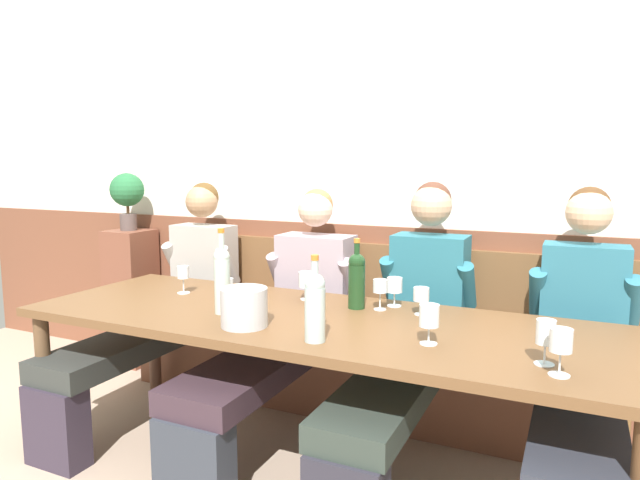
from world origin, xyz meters
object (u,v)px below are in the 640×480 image
Objects in this scene: person_center_left_seat at (581,352)px; wine_glass_left_end at (546,335)px; wine_bottle_green_tall at (357,279)px; wine_glass_near_bucket at (307,281)px; wine_glass_by_bottle at (183,274)px; potted_plant at (127,193)px; wine_bottle_clear_water at (315,305)px; dining_table at (312,331)px; wine_glass_mid_left at (395,287)px; wall_bench at (367,363)px; person_left_seat at (165,301)px; wine_glass_mid_right at (429,317)px; person_right_seat at (411,326)px; water_tumbler_left at (227,287)px; wine_glass_center_rear at (380,287)px; wine_glass_center_front at (561,342)px; wine_glass_right_end at (421,296)px; ice_bucket at (244,307)px; person_center_right_seat at (285,318)px.

person_center_left_seat is 8.57× the size of wine_glass_left_end.
wine_bottle_green_tall is 2.35× the size of wine_glass_near_bucket.
potted_plant is (-0.97, 0.63, 0.37)m from wine_glass_by_bottle.
wine_bottle_clear_water is 2.38× the size of wine_glass_near_bucket.
wine_glass_by_bottle is (-0.81, 0.12, 0.17)m from dining_table.
wine_bottle_green_tall is 2.37× the size of wine_glass_mid_left.
dining_table is at bearing 168.25° from wine_glass_left_end.
wall_bench is 1.22m from person_left_seat.
wine_glass_near_bucket is 0.44m from wine_glass_mid_left.
person_left_seat reaches higher than wine_glass_mid_right.
person_right_seat is 14.34× the size of water_tumbler_left.
wine_glass_mid_right is at bearing -59.46° from wine_glass_mid_left.
person_left_seat is 9.55× the size of wine_glass_mid_left.
wine_glass_center_rear is 0.94m from wine_glass_center_front.
person_right_seat is at bearing 112.65° from wine_glass_mid_right.
wine_glass_right_end is 1.24m from wine_glass_by_bottle.
ice_bucket is 0.57m from wine_bottle_green_tall.
person_left_seat is 1.39m from wine_glass_mid_left.
water_tumbler_left is at bearing 164.24° from wine_glass_mid_right.
potted_plant is (-1.90, 0.52, 0.33)m from wine_bottle_green_tall.
person_left_seat is at bearing 164.30° from wine_glass_mid_right.
wine_glass_center_front is (0.05, -0.09, 0.01)m from wine_glass_left_end.
dining_table is 2.00× the size of person_center_left_seat.
wine_glass_mid_right is 1.06× the size of wine_glass_center_rear.
wine_glass_mid_right reaches higher than water_tumbler_left.
person_right_seat is 6.84× the size of ice_bucket.
wall_bench reaches higher than wine_glass_by_bottle.
person_center_left_seat is 2.95m from potted_plant.
water_tumbler_left is (-0.91, -0.18, 0.14)m from person_right_seat.
wine_glass_center_front reaches higher than wine_glass_mid_right.
wine_glass_center_rear is at bearing -138.70° from person_right_seat.
wall_bench is 1.11× the size of dining_table.
person_center_left_seat is 1.41m from ice_bucket.
person_center_left_seat is 0.69m from wine_glass_right_end.
wine_glass_center_rear is (0.42, 0.49, 0.03)m from ice_bucket.
wine_bottle_clear_water is at bearing -8.78° from ice_bucket.
wall_bench reaches higher than wine_glass_left_end.
wine_glass_left_end is at bearing 2.33° from ice_bucket.
wine_bottle_green_tall is 2.17× the size of wine_glass_mid_right.
wall_bench is at bearing 125.74° from wine_glass_mid_left.
person_center_right_seat is 6.84× the size of ice_bucket.
wine_glass_mid_left is at bearing 142.37° from wine_glass_left_end.
wine_bottle_green_tall is 0.94m from wine_glass_left_end.
ice_bucket is 1.91m from potted_plant.
person_center_left_seat is at bearing 5.53° from wine_glass_center_rear.
wall_bench is at bearing 19.90° from person_left_seat.
wine_glass_by_bottle is at bearing -173.92° from person_center_left_seat.
person_left_seat is 1.74m from wine_glass_mid_right.
wine_bottle_clear_water is at bearing -100.12° from wine_glass_mid_left.
person_left_seat is at bearing 177.48° from wine_glass_near_bucket.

